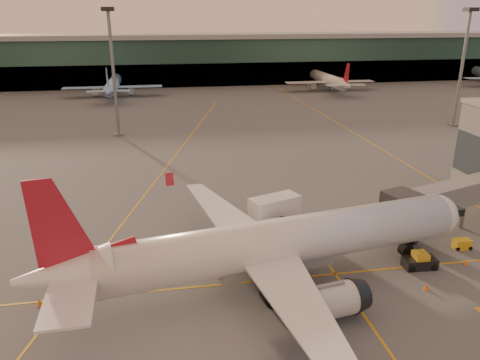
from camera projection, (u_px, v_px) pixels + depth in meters
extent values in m
plane|color=#4C4F54|center=(301.00, 309.00, 40.91)|extent=(600.00, 600.00, 0.00)
cube|color=orange|center=(286.00, 278.00, 45.54)|extent=(80.00, 0.25, 0.01)
cube|color=orange|center=(170.00, 162.00, 81.05)|extent=(31.30, 115.98, 0.01)
cube|color=orange|center=(337.00, 123.00, 110.71)|extent=(0.25, 160.00, 0.01)
cube|color=#19382D|center=(188.00, 61.00, 170.00)|extent=(400.00, 18.00, 16.00)
cube|color=gray|center=(187.00, 36.00, 167.05)|extent=(400.00, 20.00, 1.60)
cube|color=black|center=(190.00, 75.00, 163.46)|extent=(400.00, 1.00, 8.00)
cylinder|color=slate|center=(114.00, 76.00, 94.73)|extent=(0.70, 0.70, 25.00)
cube|color=black|center=(108.00, 9.00, 90.47)|extent=(2.40, 2.40, 0.80)
cube|color=slate|center=(119.00, 134.00, 98.85)|extent=(1.60, 1.60, 0.50)
cylinder|color=slate|center=(461.00, 71.00, 103.12)|extent=(0.70, 0.70, 25.00)
cube|color=black|center=(471.00, 9.00, 98.86)|extent=(2.40, 2.40, 0.80)
cube|color=slate|center=(453.00, 125.00, 107.23)|extent=(1.60, 1.60, 0.50)
cylinder|color=white|center=(286.00, 241.00, 43.38)|extent=(34.89, 10.35, 4.45)
sphere|color=white|center=(436.00, 215.00, 48.91)|extent=(4.36, 4.36, 4.36)
cube|color=black|center=(447.00, 209.00, 49.12)|extent=(2.47, 3.19, 0.78)
cone|color=white|center=(64.00, 275.00, 37.08)|extent=(8.22, 5.47, 4.22)
cube|color=white|center=(70.00, 299.00, 33.81)|extent=(3.83, 7.30, 0.22)
cylinder|color=silver|center=(329.00, 301.00, 38.48)|extent=(5.07, 3.65, 2.89)
cylinder|color=black|center=(272.00, 295.00, 41.17)|extent=(2.24, 1.88, 2.00)
cylinder|color=black|center=(273.00, 289.00, 40.97)|extent=(0.40, 0.40, 1.22)
cube|color=white|center=(68.00, 251.00, 40.55)|extent=(5.63, 7.94, 0.22)
cylinder|color=silver|center=(266.00, 233.00, 50.47)|extent=(5.07, 3.65, 2.89)
cylinder|color=black|center=(249.00, 264.00, 46.30)|extent=(2.24, 1.88, 2.00)
cylinder|color=black|center=(249.00, 258.00, 46.09)|extent=(0.40, 0.40, 1.22)
cube|color=slate|center=(273.00, 257.00, 43.47)|extent=(11.43, 5.40, 1.78)
cylinder|color=black|center=(406.00, 250.00, 48.99)|extent=(1.53, 1.12, 1.40)
cube|color=slate|center=(467.00, 191.00, 54.75)|extent=(21.36, 9.44, 2.70)
cube|color=#2D3035|center=(402.00, 206.00, 50.50)|extent=(4.31, 4.31, 3.00)
cube|color=#2D3035|center=(406.00, 231.00, 52.77)|extent=(1.60, 2.40, 2.40)
cylinder|color=black|center=(411.00, 242.00, 52.01)|extent=(0.80, 0.40, 0.80)
cylinder|color=black|center=(401.00, 233.00, 54.05)|extent=(0.80, 0.40, 0.80)
cylinder|color=slate|center=(463.00, 215.00, 55.77)|extent=(0.50, 0.50, 3.45)
cube|color=#A32817|center=(276.00, 226.00, 54.96)|extent=(3.84, 3.36, 1.51)
cube|color=silver|center=(275.00, 208.00, 54.03)|extent=(6.33, 4.34, 2.81)
cylinder|color=black|center=(269.00, 236.00, 53.23)|extent=(0.97, 0.64, 0.90)
cylinder|color=black|center=(295.00, 229.00, 54.92)|extent=(0.97, 0.64, 0.90)
cube|color=gold|center=(462.00, 244.00, 51.22)|extent=(1.86, 1.17, 1.09)
cylinder|color=black|center=(458.00, 249.00, 50.82)|extent=(0.46, 0.25, 0.45)
cylinder|color=black|center=(470.00, 248.00, 50.99)|extent=(0.46, 0.25, 0.45)
cube|color=black|center=(420.00, 263.00, 47.37)|extent=(3.32, 1.87, 1.05)
cube|color=gold|center=(420.00, 257.00, 47.13)|extent=(1.41, 1.59, 0.86)
cylinder|color=black|center=(412.00, 269.00, 46.59)|extent=(0.68, 0.32, 0.67)
cylinder|color=black|center=(434.00, 268.00, 46.86)|extent=(0.68, 0.32, 0.67)
cone|color=#ED5F0C|center=(465.00, 262.00, 47.99)|extent=(0.39, 0.39, 0.50)
cube|color=#ED5F0C|center=(465.00, 264.00, 48.07)|extent=(0.34, 0.34, 0.03)
cone|color=#ED5F0C|center=(39.00, 302.00, 41.25)|extent=(0.50, 0.50, 0.64)
cube|color=#ED5F0C|center=(40.00, 305.00, 41.36)|extent=(0.44, 0.44, 0.03)
cone|color=#ED5F0C|center=(228.00, 207.00, 61.56)|extent=(0.50, 0.50, 0.64)
cube|color=#ED5F0C|center=(228.00, 209.00, 61.66)|extent=(0.43, 0.43, 0.03)
cone|color=#ED5F0C|center=(426.00, 287.00, 43.65)|extent=(0.48, 0.48, 0.61)
cube|color=#ED5F0C|center=(426.00, 289.00, 43.74)|extent=(0.41, 0.41, 0.03)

